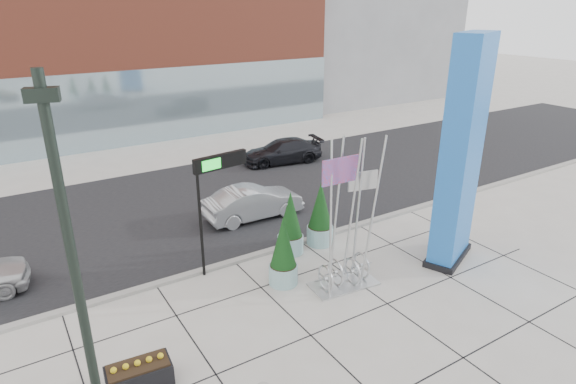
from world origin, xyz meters
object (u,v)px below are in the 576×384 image
lamp_post (86,331)px  overhead_street_sign (218,173)px  car_silver_mid (253,203)px  public_art_sculpture (346,249)px  blue_pylon (461,158)px

lamp_post → overhead_street_sign: bearing=47.9°
car_silver_mid → public_art_sculpture: bearing=-179.1°
lamp_post → overhead_street_sign: lamp_post is taller
blue_pylon → public_art_sculpture: size_ratio=1.56×
lamp_post → public_art_sculpture: bearing=18.2°
public_art_sculpture → car_silver_mid: public_art_sculpture is taller
public_art_sculpture → overhead_street_sign: public_art_sculpture is taller
lamp_post → car_silver_mid: (8.46, 9.34, -2.60)m
blue_pylon → overhead_street_sign: (-7.61, 3.75, -0.26)m
car_silver_mid → overhead_street_sign: bearing=138.6°
lamp_post → car_silver_mid: size_ratio=1.83×
lamp_post → car_silver_mid: 12.87m
public_art_sculpture → overhead_street_sign: size_ratio=1.22×
blue_pylon → car_silver_mid: blue_pylon is taller
overhead_street_sign → blue_pylon: bearing=-34.4°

